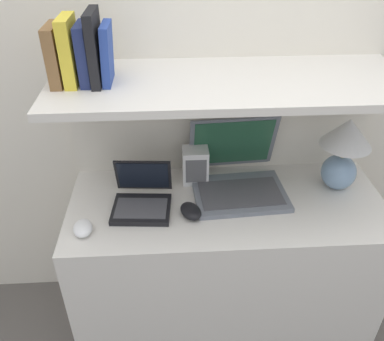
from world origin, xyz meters
name	(u,v)px	position (x,y,z in m)	size (l,w,h in m)	color
wall_back	(222,62)	(0.00, 0.58, 1.20)	(6.00, 0.05, 2.40)	silver
desk	(224,269)	(0.00, 0.26, 0.37)	(1.25, 0.52, 0.74)	silver
back_riser	(218,190)	(0.00, 0.54, 0.60)	(1.25, 0.04, 1.20)	silver
shelf	(232,83)	(0.00, 0.33, 1.22)	(1.25, 0.47, 0.03)	silver
table_lamp	(344,148)	(0.46, 0.34, 0.93)	(0.20, 0.20, 0.31)	#7593B2
laptop_large	(237,176)	(0.05, 0.36, 0.80)	(0.39, 0.37, 0.28)	slate
laptop_small	(142,199)	(-0.33, 0.26, 0.78)	(0.24, 0.23, 0.17)	black
computer_mouse	(191,211)	(-0.15, 0.19, 0.77)	(0.11, 0.13, 0.04)	black
second_mouse	(83,228)	(-0.54, 0.12, 0.77)	(0.08, 0.10, 0.04)	white
router_box	(195,165)	(-0.12, 0.42, 0.82)	(0.11, 0.09, 0.15)	white
book_brown	(56,55)	(-0.58, 0.33, 1.32)	(0.04, 0.14, 0.19)	brown
book_yellow	(69,51)	(-0.53, 0.33, 1.34)	(0.04, 0.14, 0.21)	gold
book_navy	(84,54)	(-0.48, 0.33, 1.33)	(0.03, 0.13, 0.19)	navy
book_black	(95,48)	(-0.45, 0.33, 1.35)	(0.03, 0.16, 0.23)	black
book_blue	(107,54)	(-0.41, 0.33, 1.33)	(0.04, 0.13, 0.19)	#284293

